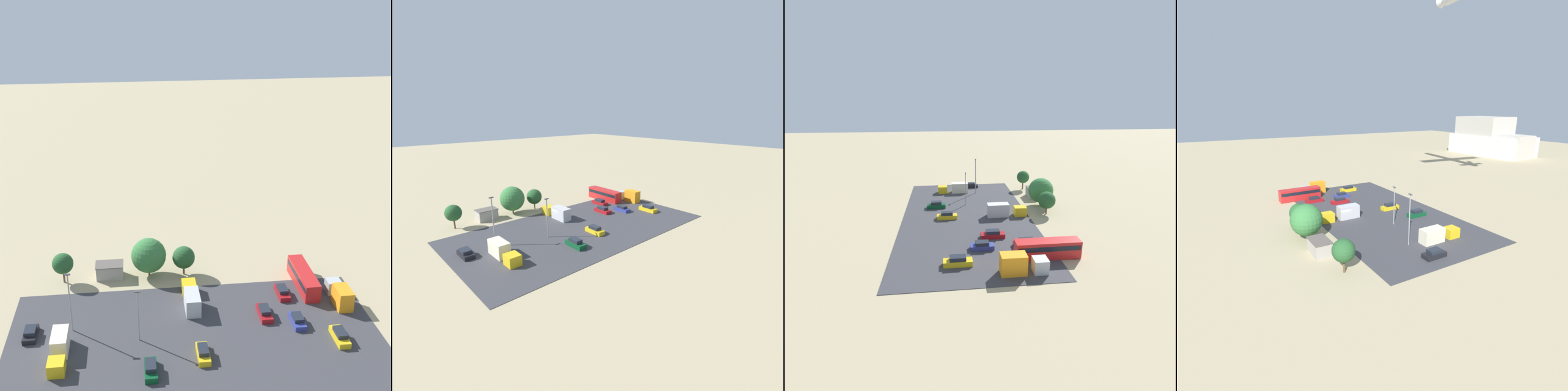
# 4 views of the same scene
# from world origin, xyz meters

# --- Properties ---
(ground_plane) EXTENTS (400.00, 400.00, 0.00)m
(ground_plane) POSITION_xyz_m (0.00, 0.00, 0.00)
(ground_plane) COLOR tan
(parking_lot_surface) EXTENTS (55.93, 28.77, 0.08)m
(parking_lot_surface) POSITION_xyz_m (0.00, 8.48, 0.04)
(parking_lot_surface) COLOR #38383D
(parking_lot_surface) RESTS_ON ground
(shed_building) EXTENTS (4.92, 3.22, 2.64)m
(shed_building) POSITION_xyz_m (13.15, -10.94, 1.33)
(shed_building) COLOR #9E998E
(shed_building) RESTS_ON ground
(bus) EXTENTS (2.64, 11.15, 3.10)m
(bus) POSITION_xyz_m (-20.26, -3.85, 1.75)
(bus) COLOR red
(bus) RESTS_ON ground
(parked_car_0) EXTENTS (1.72, 4.55, 1.57)m
(parked_car_0) POSITION_xyz_m (-0.56, 12.90, 0.73)
(parked_car_0) COLOR gold
(parked_car_0) RESTS_ON ground
(parked_car_1) EXTENTS (1.76, 4.76, 1.60)m
(parked_car_1) POSITION_xyz_m (-21.20, 11.38, 0.75)
(parked_car_1) COLOR gold
(parked_car_1) RESTS_ON ground
(parked_car_2) EXTENTS (1.77, 4.63, 1.49)m
(parked_car_2) POSITION_xyz_m (-15.90, -1.38, 0.70)
(parked_car_2) COLOR maroon
(parked_car_2) RESTS_ON ground
(parked_car_3) EXTENTS (1.94, 4.13, 1.44)m
(parked_car_3) POSITION_xyz_m (24.45, 5.35, 0.68)
(parked_car_3) COLOR black
(parked_car_3) RESTS_ON ground
(parked_car_4) EXTENTS (1.79, 4.25, 1.47)m
(parked_car_4) POSITION_xyz_m (-16.10, 6.81, 0.69)
(parked_car_4) COLOR navy
(parked_car_4) RESTS_ON ground
(parked_car_5) EXTENTS (1.75, 4.52, 1.64)m
(parked_car_5) POSITION_xyz_m (6.94, 15.44, 0.77)
(parked_car_5) COLOR #0C4723
(parked_car_5) RESTS_ON ground
(parked_car_6) EXTENTS (1.80, 4.65, 1.52)m
(parked_car_6) POSITION_xyz_m (-11.51, 4.16, 0.71)
(parked_car_6) COLOR maroon
(parked_car_6) RESTS_ON ground
(parked_truck_0) EXTENTS (2.32, 8.50, 2.81)m
(parked_truck_0) POSITION_xyz_m (19.66, 10.37, 1.37)
(parked_truck_0) COLOR gold
(parked_truck_0) RESTS_ON ground
(parked_truck_1) EXTENTS (2.34, 9.00, 2.98)m
(parked_truck_1) POSITION_xyz_m (-0.33, -0.25, 1.44)
(parked_truck_1) COLOR gold
(parked_truck_1) RESTS_ON ground
(parked_truck_2) EXTENTS (2.39, 7.40, 3.29)m
(parked_truck_2) POSITION_xyz_m (-24.69, 1.81, 1.59)
(parked_truck_2) COLOR #ADB2B7
(parked_truck_2) RESTS_ON ground
(tree_near_shed) EXTENTS (4.04, 4.04, 5.44)m
(tree_near_shed) POSITION_xyz_m (-0.08, -10.34, 3.41)
(tree_near_shed) COLOR brown
(tree_near_shed) RESTS_ON ground
(tree_apron_mid) EXTENTS (3.70, 3.70, 5.58)m
(tree_apron_mid) POSITION_xyz_m (21.08, -10.02, 3.72)
(tree_apron_mid) COLOR brown
(tree_apron_mid) RESTS_ON ground
(tree_apron_far) EXTENTS (6.25, 6.25, 7.09)m
(tree_apron_far) POSITION_xyz_m (6.13, -10.80, 3.96)
(tree_apron_far) COLOR brown
(tree_apron_far) RESTS_ON ground
(light_pole_lot_centre) EXTENTS (0.90, 0.28, 8.45)m
(light_pole_lot_centre) POSITION_xyz_m (8.33, 8.01, 4.73)
(light_pole_lot_centre) COLOR gray
(light_pole_lot_centre) RESTS_ON ground
(light_pole_lot_edge) EXTENTS (0.90, 0.28, 9.90)m
(light_pole_lot_edge) POSITION_xyz_m (18.38, 4.49, 5.47)
(light_pole_lot_edge) COLOR gray
(light_pole_lot_edge) RESTS_ON ground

